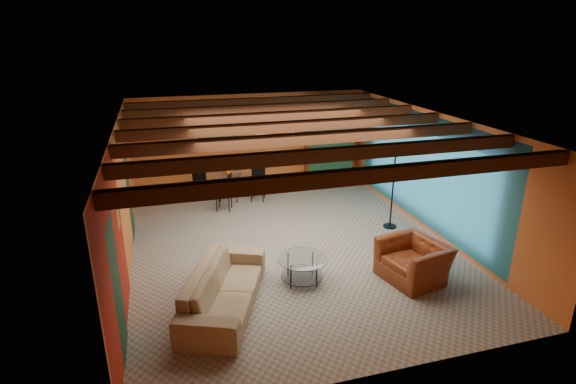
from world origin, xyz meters
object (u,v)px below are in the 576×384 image
object	(u,v)px
armchair	(413,261)
armoire	(327,148)
coffee_table	(302,269)
dining_table	(229,182)
floor_lamp	(393,188)
sofa	(224,288)
potted_plant	(328,102)
vase	(228,161)

from	to	relation	value
armchair	armoire	xyz separation A→B (m)	(0.43, 5.63, 0.74)
armchair	coffee_table	size ratio (longest dim) A/B	1.23
dining_table	floor_lamp	world-z (taller)	floor_lamp
sofa	armchair	distance (m)	3.46
coffee_table	dining_table	distance (m)	4.63
dining_table	potted_plant	bearing A→B (deg)	10.36
armoire	vase	world-z (taller)	armoire
dining_table	armoire	bearing A→B (deg)	10.36
floor_lamp	vase	xyz separation A→B (m)	(-3.29, 2.85, 0.10)
floor_lamp	potted_plant	xyz separation A→B (m)	(-0.31, 3.40, 1.47)
sofa	dining_table	world-z (taller)	dining_table
sofa	armchair	size ratio (longest dim) A/B	2.18
coffee_table	dining_table	world-z (taller)	dining_table
coffee_table	armoire	world-z (taller)	armoire
armoire	vase	distance (m)	3.03
floor_lamp	armchair	bearing A→B (deg)	-108.39
dining_table	vase	bearing A→B (deg)	-90.00
coffee_table	vase	size ratio (longest dim) A/B	4.59
dining_table	armchair	bearing A→B (deg)	-63.31
potted_plant	coffee_table	bearing A→B (deg)	-115.13
sofa	potted_plant	xyz separation A→B (m)	(3.89, 5.57, 2.08)
armchair	vase	xyz separation A→B (m)	(-2.55, 5.08, 0.70)
armchair	vase	distance (m)	5.73
armchair	armoire	size ratio (longest dim) A/B	0.51
potted_plant	vase	xyz separation A→B (m)	(-2.98, -0.55, -1.37)
coffee_table	potted_plant	bearing A→B (deg)	64.87
floor_lamp	dining_table	bearing A→B (deg)	139.08
armchair	potted_plant	bearing A→B (deg)	163.01
coffee_table	potted_plant	xyz separation A→B (m)	(2.41, 5.13, 2.20)
floor_lamp	vase	size ratio (longest dim) A/B	9.68
dining_table	vase	world-z (taller)	vase
armoire	vase	bearing A→B (deg)	-163.36
coffee_table	floor_lamp	distance (m)	3.30
armchair	dining_table	world-z (taller)	dining_table
dining_table	floor_lamp	distance (m)	4.39
sofa	potted_plant	distance (m)	7.10
sofa	vase	xyz separation A→B (m)	(0.91, 5.03, 0.71)
armchair	vase	bearing A→B (deg)	-165.93
armoire	potted_plant	bearing A→B (deg)	0.00
armoire	floor_lamp	world-z (taller)	armoire
dining_table	armoire	size ratio (longest dim) A/B	0.84
sofa	dining_table	size ratio (longest dim) A/B	1.32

